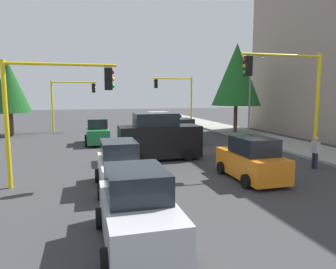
{
  "coord_description": "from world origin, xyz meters",
  "views": [
    {
      "loc": [
        19.98,
        -4.45,
        3.92
      ],
      "look_at": [
        -0.02,
        0.95,
        1.2
      ],
      "focal_mm": 33.49,
      "sensor_mm": 36.0,
      "label": 1
    }
  ],
  "objects_px": {
    "traffic_signal_far_right": "(71,96)",
    "car_silver": "(137,210)",
    "car_yellow": "(182,132)",
    "traffic_signal_near_left": "(289,88)",
    "car_blue": "(170,126)",
    "tree_opposite_side": "(9,87)",
    "delivery_van_black": "(159,138)",
    "car_orange": "(251,160)",
    "pedestrian_crossing": "(315,152)",
    "car_white": "(119,167)",
    "street_lamp_curbside": "(252,88)",
    "traffic_signal_near_right": "(54,98)",
    "tree_roadside_mid": "(237,75)",
    "car_green": "(98,132)",
    "traffic_signal_far_left": "(176,92)"
  },
  "relations": [
    {
      "from": "car_orange",
      "to": "pedestrian_crossing",
      "type": "relative_size",
      "value": 2.33
    },
    {
      "from": "traffic_signal_near_right",
      "to": "car_white",
      "type": "height_order",
      "value": "traffic_signal_near_right"
    },
    {
      "from": "car_white",
      "to": "car_green",
      "type": "height_order",
      "value": "same"
    },
    {
      "from": "delivery_van_black",
      "to": "car_silver",
      "type": "distance_m",
      "value": 10.63
    },
    {
      "from": "car_blue",
      "to": "street_lamp_curbside",
      "type": "bearing_deg",
      "value": 50.59
    },
    {
      "from": "delivery_van_black",
      "to": "car_silver",
      "type": "bearing_deg",
      "value": -16.53
    },
    {
      "from": "delivery_van_black",
      "to": "pedestrian_crossing",
      "type": "relative_size",
      "value": 2.82
    },
    {
      "from": "traffic_signal_near_right",
      "to": "street_lamp_curbside",
      "type": "distance_m",
      "value": 17.68
    },
    {
      "from": "tree_opposite_side",
      "to": "car_orange",
      "type": "relative_size",
      "value": 1.74
    },
    {
      "from": "pedestrian_crossing",
      "to": "car_green",
      "type": "bearing_deg",
      "value": -137.06
    },
    {
      "from": "car_yellow",
      "to": "car_blue",
      "type": "height_order",
      "value": "same"
    },
    {
      "from": "tree_opposite_side",
      "to": "traffic_signal_far_right",
      "type": "bearing_deg",
      "value": 110.4
    },
    {
      "from": "car_yellow",
      "to": "car_white",
      "type": "relative_size",
      "value": 0.96
    },
    {
      "from": "tree_roadside_mid",
      "to": "car_yellow",
      "type": "distance_m",
      "value": 9.6
    },
    {
      "from": "traffic_signal_far_right",
      "to": "pedestrian_crossing",
      "type": "bearing_deg",
      "value": 31.95
    },
    {
      "from": "traffic_signal_near_right",
      "to": "traffic_signal_far_right",
      "type": "distance_m",
      "value": 20.0
    },
    {
      "from": "traffic_signal_near_right",
      "to": "pedestrian_crossing",
      "type": "relative_size",
      "value": 3.1
    },
    {
      "from": "traffic_signal_near_left",
      "to": "car_white",
      "type": "distance_m",
      "value": 9.51
    },
    {
      "from": "traffic_signal_far_right",
      "to": "car_silver",
      "type": "relative_size",
      "value": 1.3
    },
    {
      "from": "street_lamp_curbside",
      "to": "traffic_signal_near_right",
      "type": "bearing_deg",
      "value": -57.06
    },
    {
      "from": "car_silver",
      "to": "car_white",
      "type": "bearing_deg",
      "value": 178.98
    },
    {
      "from": "traffic_signal_far_right",
      "to": "delivery_van_black",
      "type": "relative_size",
      "value": 1.09
    },
    {
      "from": "tree_opposite_side",
      "to": "car_yellow",
      "type": "relative_size",
      "value": 1.86
    },
    {
      "from": "delivery_van_black",
      "to": "car_yellow",
      "type": "bearing_deg",
      "value": 150.18
    },
    {
      "from": "car_blue",
      "to": "traffic_signal_far_left",
      "type": "bearing_deg",
      "value": 157.99
    },
    {
      "from": "car_yellow",
      "to": "pedestrian_crossing",
      "type": "xyz_separation_m",
      "value": [
        10.01,
        4.14,
        0.01
      ]
    },
    {
      "from": "car_blue",
      "to": "car_orange",
      "type": "bearing_deg",
      "value": -1.93
    },
    {
      "from": "car_blue",
      "to": "car_green",
      "type": "bearing_deg",
      "value": -63.3
    },
    {
      "from": "traffic_signal_near_right",
      "to": "car_silver",
      "type": "bearing_deg",
      "value": 21.65
    },
    {
      "from": "traffic_signal_near_left",
      "to": "car_silver",
      "type": "xyz_separation_m",
      "value": [
        6.19,
        -8.92,
        -3.31
      ]
    },
    {
      "from": "traffic_signal_near_right",
      "to": "tree_opposite_side",
      "type": "xyz_separation_m",
      "value": [
        -18.0,
        -5.37,
        0.76
      ]
    },
    {
      "from": "car_yellow",
      "to": "car_orange",
      "type": "bearing_deg",
      "value": -0.65
    },
    {
      "from": "street_lamp_curbside",
      "to": "car_silver",
      "type": "relative_size",
      "value": 1.74
    },
    {
      "from": "traffic_signal_near_right",
      "to": "car_yellow",
      "type": "height_order",
      "value": "traffic_signal_near_right"
    },
    {
      "from": "traffic_signal_far_left",
      "to": "car_yellow",
      "type": "bearing_deg",
      "value": -14.4
    },
    {
      "from": "tree_opposite_side",
      "to": "car_green",
      "type": "xyz_separation_m",
      "value": [
        7.1,
        7.56,
        -3.62
      ]
    },
    {
      "from": "car_yellow",
      "to": "traffic_signal_near_left",
      "type": "bearing_deg",
      "value": 15.99
    },
    {
      "from": "car_yellow",
      "to": "traffic_signal_far_right",
      "type": "bearing_deg",
      "value": -140.51
    },
    {
      "from": "tree_opposite_side",
      "to": "delivery_van_black",
      "type": "xyz_separation_m",
      "value": [
        14.0,
        10.85,
        -3.23
      ]
    },
    {
      "from": "traffic_signal_near_left",
      "to": "car_blue",
      "type": "relative_size",
      "value": 1.48
    },
    {
      "from": "traffic_signal_far_right",
      "to": "tree_roadside_mid",
      "type": "bearing_deg",
      "value": 68.99
    },
    {
      "from": "car_white",
      "to": "pedestrian_crossing",
      "type": "relative_size",
      "value": 2.28
    },
    {
      "from": "car_yellow",
      "to": "car_white",
      "type": "bearing_deg",
      "value": -29.59
    },
    {
      "from": "traffic_signal_far_left",
      "to": "delivery_van_black",
      "type": "bearing_deg",
      "value": -20.1
    },
    {
      "from": "traffic_signal_near_left",
      "to": "traffic_signal_far_right",
      "type": "height_order",
      "value": "traffic_signal_near_left"
    },
    {
      "from": "traffic_signal_near_right",
      "to": "traffic_signal_far_left",
      "type": "relative_size",
      "value": 0.92
    },
    {
      "from": "car_blue",
      "to": "car_white",
      "type": "bearing_deg",
      "value": -22.68
    },
    {
      "from": "car_orange",
      "to": "pedestrian_crossing",
      "type": "distance_m",
      "value": 4.37
    },
    {
      "from": "traffic_signal_far_left",
      "to": "car_white",
      "type": "relative_size",
      "value": 1.47
    },
    {
      "from": "traffic_signal_far_right",
      "to": "tree_roadside_mid",
      "type": "xyz_separation_m",
      "value": [
        6.0,
        15.62,
        2.01
      ]
    }
  ]
}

